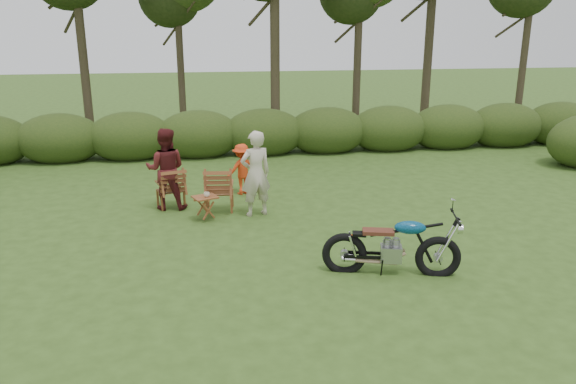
{
  "coord_description": "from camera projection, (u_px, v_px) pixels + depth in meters",
  "views": [
    {
      "loc": [
        -1.95,
        -7.97,
        3.87
      ],
      "look_at": [
        -0.4,
        1.78,
        0.9
      ],
      "focal_mm": 35.0,
      "sensor_mm": 36.0,
      "label": 1
    }
  ],
  "objects": [
    {
      "name": "child",
      "position": [
        243.0,
        194.0,
        13.29
      ],
      "size": [
        0.89,
        0.71,
        1.2
      ],
      "primitive_type": "imported",
      "rotation": [
        0.0,
        0.0,
        3.54
      ],
      "color": "red",
      "rests_on": "ground"
    },
    {
      "name": "tree_line",
      "position": [
        276.0,
        25.0,
        17.13
      ],
      "size": [
        22.52,
        11.62,
        8.14
      ],
      "color": "#32291B",
      "rests_on": "ground"
    },
    {
      "name": "side_table",
      "position": [
        206.0,
        208.0,
        11.45
      ],
      "size": [
        0.6,
        0.56,
        0.5
      ],
      "primitive_type": null,
      "rotation": [
        0.0,
        0.0,
        0.38
      ],
      "color": "brown",
      "rests_on": "ground"
    },
    {
      "name": "lawn_chair_right",
      "position": [
        220.0,
        210.0,
        12.12
      ],
      "size": [
        0.73,
        0.73,
        0.97
      ],
      "primitive_type": null,
      "rotation": [
        0.0,
        0.0,
        3.04
      ],
      "color": "brown",
      "rests_on": "ground"
    },
    {
      "name": "lawn_chair_left",
      "position": [
        171.0,
        207.0,
        12.34
      ],
      "size": [
        0.77,
        0.77,
        0.9
      ],
      "primitive_type": null,
      "rotation": [
        0.0,
        0.0,
        3.43
      ],
      "color": "brown",
      "rests_on": "ground"
    },
    {
      "name": "adult_a",
      "position": [
        256.0,
        215.0,
        11.82
      ],
      "size": [
        0.75,
        0.6,
        1.8
      ],
      "primitive_type": "imported",
      "rotation": [
        0.0,
        0.0,
        3.42
      ],
      "color": "beige",
      "rests_on": "ground"
    },
    {
      "name": "cup",
      "position": [
        207.0,
        195.0,
        11.34
      ],
      "size": [
        0.15,
        0.15,
        0.1
      ],
      "primitive_type": "imported",
      "rotation": [
        0.0,
        0.0,
        -0.3
      ],
      "color": "beige",
      "rests_on": "side_table"
    },
    {
      "name": "motorcycle",
      "position": [
        390.0,
        273.0,
        9.07
      ],
      "size": [
        2.21,
        1.29,
        1.19
      ],
      "primitive_type": null,
      "rotation": [
        0.0,
        0.0,
        -0.26
      ],
      "color": "#0D72AF",
      "rests_on": "ground"
    },
    {
      "name": "adult_b",
      "position": [
        168.0,
        208.0,
        12.24
      ],
      "size": [
        0.93,
        0.76,
        1.77
      ],
      "primitive_type": "imported",
      "rotation": [
        0.0,
        0.0,
        3.03
      ],
      "color": "#521719",
      "rests_on": "ground"
    },
    {
      "name": "ground",
      "position": [
        330.0,
        276.0,
        8.94
      ],
      "size": [
        80.0,
        80.0,
        0.0
      ],
      "primitive_type": "plane",
      "color": "#2E4617",
      "rests_on": "ground"
    }
  ]
}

